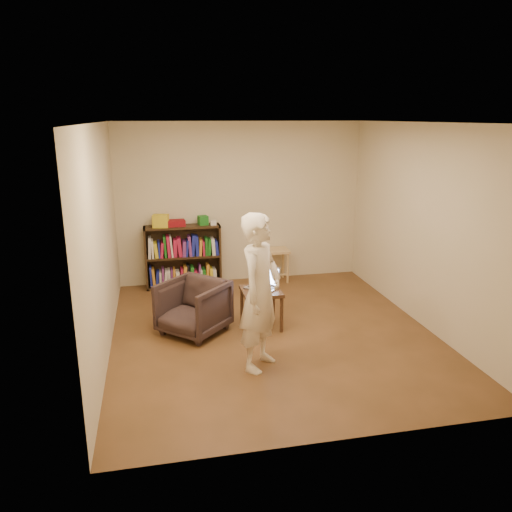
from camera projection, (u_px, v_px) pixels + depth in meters
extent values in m
plane|color=#4E3319|center=(273.00, 333.00, 6.37)|extent=(4.50, 4.50, 0.00)
plane|color=silver|center=(275.00, 123.00, 5.67)|extent=(4.50, 4.50, 0.00)
plane|color=beige|center=(241.00, 203.00, 8.14)|extent=(4.00, 0.00, 4.00)
plane|color=beige|center=(102.00, 242.00, 5.63)|extent=(0.00, 4.50, 4.50)
plane|color=beige|center=(424.00, 227.00, 6.41)|extent=(0.00, 4.50, 4.50)
cube|color=black|center=(146.00, 258.00, 7.89)|extent=(0.03, 0.30, 1.00)
cube|color=black|center=(219.00, 254.00, 8.12)|extent=(0.03, 0.30, 1.00)
cube|color=black|center=(183.00, 254.00, 8.14)|extent=(1.20, 0.02, 1.00)
cube|color=black|center=(184.00, 285.00, 8.14)|extent=(1.20, 0.30, 0.03)
cube|color=black|center=(183.00, 256.00, 8.00)|extent=(1.14, 0.30, 0.03)
cube|color=black|center=(182.00, 227.00, 7.87)|extent=(1.20, 0.30, 0.03)
cube|color=gold|center=(161.00, 221.00, 7.76)|extent=(0.27, 0.21, 0.19)
cube|color=maroon|center=(176.00, 223.00, 7.85)|extent=(0.30, 0.23, 0.09)
cube|color=#1B661B|center=(203.00, 220.00, 7.94)|extent=(0.17, 0.17, 0.14)
cube|color=beige|center=(213.00, 223.00, 7.93)|extent=(0.09, 0.09, 0.07)
cube|color=#A28B4E|center=(277.00, 250.00, 8.25)|extent=(0.38, 0.38, 0.04)
cylinder|color=#A28B4E|center=(270.00, 269.00, 8.16)|extent=(0.04, 0.04, 0.51)
cylinder|color=#A28B4E|center=(288.00, 268.00, 8.22)|extent=(0.04, 0.04, 0.51)
cylinder|color=#A28B4E|center=(266.00, 264.00, 8.44)|extent=(0.04, 0.04, 0.51)
cylinder|color=#A28B4E|center=(283.00, 263.00, 8.50)|extent=(0.04, 0.04, 0.51)
imported|color=#312421|center=(193.00, 307.00, 6.29)|extent=(1.05, 1.05, 0.68)
cube|color=#332111|center=(261.00, 291.00, 6.43)|extent=(0.50, 0.50, 0.04)
cylinder|color=#332111|center=(248.00, 318.00, 6.25)|extent=(0.04, 0.04, 0.47)
cylinder|color=#332111|center=(281.00, 315.00, 6.34)|extent=(0.04, 0.04, 0.47)
cylinder|color=#332111|center=(242.00, 305.00, 6.66)|extent=(0.04, 0.04, 0.47)
cylinder|color=#332111|center=(273.00, 303.00, 6.75)|extent=(0.04, 0.04, 0.47)
cube|color=#A6A5AA|center=(261.00, 288.00, 6.45)|extent=(0.45, 0.46, 0.02)
cube|color=black|center=(261.00, 288.00, 6.45)|extent=(0.32, 0.34, 0.00)
cube|color=#A6A5AA|center=(268.00, 275.00, 6.53)|extent=(0.28, 0.31, 0.27)
cube|color=#A5BCE7|center=(268.00, 275.00, 6.53)|extent=(0.24, 0.27, 0.22)
imported|color=beige|center=(260.00, 293.00, 5.30)|extent=(0.71, 0.75, 1.72)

